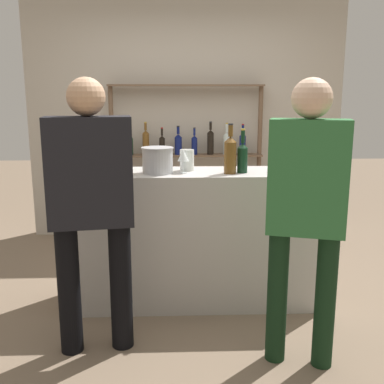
% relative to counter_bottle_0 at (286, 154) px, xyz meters
% --- Properties ---
extents(ground_plane, '(16.00, 16.00, 0.00)m').
position_rel_counter_bottle_0_xyz_m(ground_plane, '(-0.73, -0.09, -1.16)').
color(ground_plane, '#7A6651').
extents(bar_counter, '(1.92, 0.50, 1.04)m').
position_rel_counter_bottle_0_xyz_m(bar_counter, '(-0.73, -0.09, -0.64)').
color(bar_counter, '#B7B2AD').
rests_on(bar_counter, ground_plane).
extents(back_wall, '(3.52, 0.12, 2.80)m').
position_rel_counter_bottle_0_xyz_m(back_wall, '(-0.73, 1.76, 0.24)').
color(back_wall, '#B2A899').
rests_on(back_wall, ground_plane).
extents(back_shelf, '(1.69, 0.18, 1.71)m').
position_rel_counter_bottle_0_xyz_m(back_shelf, '(-0.72, 1.58, -0.05)').
color(back_shelf, brown).
rests_on(back_shelf, ground_plane).
extents(counter_bottle_0, '(0.08, 0.08, 0.31)m').
position_rel_counter_bottle_0_xyz_m(counter_bottle_0, '(0.00, 0.00, 0.00)').
color(counter_bottle_0, '#0F1956').
rests_on(counter_bottle_0, bar_counter).
extents(counter_bottle_1, '(0.09, 0.09, 0.33)m').
position_rel_counter_bottle_0_xyz_m(counter_bottle_1, '(-1.54, -0.05, 0.01)').
color(counter_bottle_1, '#0F1956').
rests_on(counter_bottle_1, bar_counter).
extents(counter_bottle_2, '(0.09, 0.09, 0.36)m').
position_rel_counter_bottle_0_xyz_m(counter_bottle_2, '(-0.45, -0.18, 0.02)').
color(counter_bottle_2, brown).
rests_on(counter_bottle_2, bar_counter).
extents(counter_bottle_3, '(0.09, 0.09, 0.32)m').
position_rel_counter_bottle_0_xyz_m(counter_bottle_3, '(-1.22, -0.17, 0.00)').
color(counter_bottle_3, brown).
rests_on(counter_bottle_3, bar_counter).
extents(counter_bottle_4, '(0.08, 0.08, 0.32)m').
position_rel_counter_bottle_0_xyz_m(counter_bottle_4, '(-0.36, -0.15, -0.00)').
color(counter_bottle_4, black).
rests_on(counter_bottle_4, bar_counter).
extents(counter_bottle_5, '(0.09, 0.09, 0.39)m').
position_rel_counter_bottle_0_xyz_m(counter_bottle_5, '(-1.33, -0.15, 0.03)').
color(counter_bottle_5, black).
rests_on(counter_bottle_5, bar_counter).
extents(wine_glass, '(0.09, 0.09, 0.17)m').
position_rel_counter_bottle_0_xyz_m(wine_glass, '(-0.79, -0.15, 0.01)').
color(wine_glass, silver).
rests_on(wine_glass, bar_counter).
extents(ice_bucket, '(0.24, 0.24, 0.19)m').
position_rel_counter_bottle_0_xyz_m(ice_bucket, '(-0.98, -0.14, -0.02)').
color(ice_bucket, '#B2B2B7').
rests_on(ice_bucket, bar_counter).
extents(cork_jar, '(0.11, 0.11, 0.16)m').
position_rel_counter_bottle_0_xyz_m(cork_jar, '(-0.76, -0.04, -0.04)').
color(cork_jar, silver).
rests_on(cork_jar, bar_counter).
extents(customer_right, '(0.47, 0.30, 1.70)m').
position_rel_counter_bottle_0_xyz_m(customer_right, '(-0.11, -0.95, -0.16)').
color(customer_right, black).
rests_on(customer_right, ground_plane).
extents(customer_left, '(0.53, 0.29, 1.70)m').
position_rel_counter_bottle_0_xyz_m(customer_left, '(-1.36, -0.74, -0.17)').
color(customer_left, black).
rests_on(customer_left, ground_plane).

